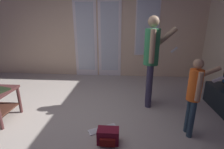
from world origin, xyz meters
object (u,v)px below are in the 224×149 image
at_px(loose_keyboard, 103,129).
at_px(person_adult, 152,55).
at_px(person_child, 195,91).
at_px(backpack, 108,136).

bearing_deg(loose_keyboard, person_adult, 47.68).
distance_m(person_child, loose_keyboard, 1.42).
xyz_separation_m(person_adult, backpack, (-0.69, -1.15, -0.90)).
relative_size(person_adult, loose_keyboard, 3.72).
bearing_deg(person_adult, person_child, -61.97).
distance_m(person_adult, backpack, 1.61).
height_order(backpack, loose_keyboard, backpack).
relative_size(person_adult, backpack, 5.78).
bearing_deg(loose_keyboard, backpack, -68.21).
height_order(person_adult, loose_keyboard, person_adult).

